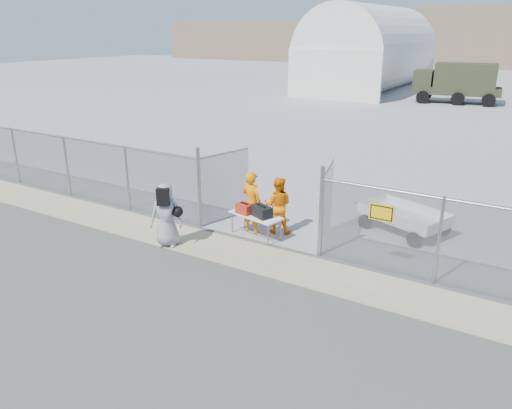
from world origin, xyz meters
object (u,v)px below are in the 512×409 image
Objects in this scene: visitor at (166,215)px; utility_trailer at (404,219)px; security_worker_left at (252,203)px; security_worker_right at (278,205)px; folding_table at (256,225)px.

visitor is 0.56× the size of utility_trailer.
security_worker_left is 4.61m from utility_trailer.
security_worker_left reaches higher than security_worker_right.
folding_table is at bearing 18.92° from visitor.
utility_trailer is (3.61, 2.63, 0.05)m from folding_table.
security_worker_left is at bearing 154.38° from folding_table.
utility_trailer is at bearing 48.03° from folding_table.
security_worker_right is (0.39, 0.62, 0.52)m from folding_table.
visitor is at bearing -119.52° from utility_trailer.
visitor is at bearing 30.14° from security_worker_right.
security_worker_left is at bearing -126.92° from utility_trailer.
security_worker_left reaches higher than visitor.
visitor reaches higher than folding_table.
security_worker_left is 1.10× the size of security_worker_right.
folding_table is 0.94× the size of security_worker_right.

